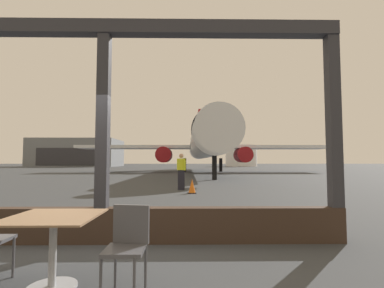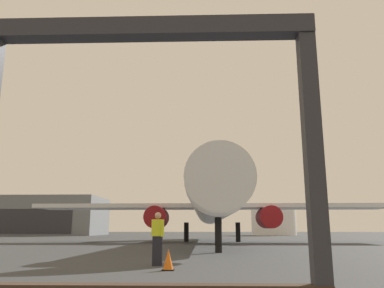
# 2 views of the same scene
# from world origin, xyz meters

# --- Properties ---
(ground_plane) EXTENTS (220.00, 220.00, 0.00)m
(ground_plane) POSITION_xyz_m (0.00, 40.00, 0.00)
(ground_plane) COLOR #383A3D
(airplane) EXTENTS (31.64, 33.83, 10.17)m
(airplane) POSITION_xyz_m (3.43, 29.23, 3.45)
(airplane) COLOR silver
(airplane) RESTS_ON ground
(ground_crew_worker) EXTENTS (0.43, 0.43, 1.74)m
(ground_crew_worker) POSITION_xyz_m (1.14, 8.69, 0.90)
(ground_crew_worker) COLOR black
(ground_crew_worker) RESTS_ON ground
(traffic_cone) EXTENTS (0.36, 0.36, 0.61)m
(traffic_cone) POSITION_xyz_m (1.64, 7.25, 0.29)
(traffic_cone) COLOR orange
(traffic_cone) RESTS_ON ground
(distant_hangar) EXTENTS (20.98, 13.76, 7.05)m
(distant_hangar) POSITION_xyz_m (-27.47, 69.32, 3.52)
(distant_hangar) COLOR slate
(distant_hangar) RESTS_ON ground
(fuel_storage_tank) EXTENTS (8.34, 8.34, 5.63)m
(fuel_storage_tank) POSITION_xyz_m (15.79, 70.18, 2.82)
(fuel_storage_tank) COLOR white
(fuel_storage_tank) RESTS_ON ground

